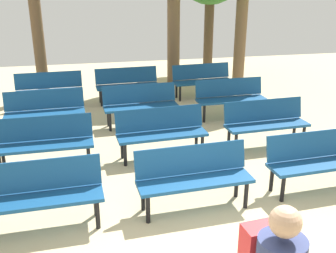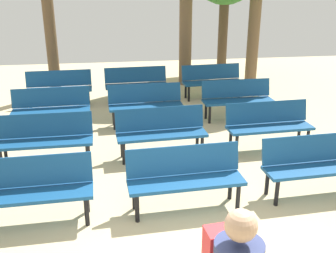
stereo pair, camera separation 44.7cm
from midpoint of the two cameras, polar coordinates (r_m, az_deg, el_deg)
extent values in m
cube|color=navy|center=(5.39, -20.34, -9.87)|extent=(1.61, 0.49, 0.05)
cube|color=navy|center=(5.45, -20.47, -6.59)|extent=(1.60, 0.17, 0.40)
cylinder|color=black|center=(5.31, -12.53, -12.28)|extent=(0.06, 0.06, 0.40)
cylinder|color=black|center=(5.59, -12.66, -10.53)|extent=(0.06, 0.06, 0.40)
cube|color=navy|center=(5.47, 1.57, -7.93)|extent=(1.62, 0.52, 0.05)
cube|color=navy|center=(5.53, 1.00, -4.74)|extent=(1.60, 0.20, 0.40)
cylinder|color=black|center=(5.32, -5.35, -11.78)|extent=(0.06, 0.06, 0.40)
cylinder|color=black|center=(5.68, 8.91, -9.72)|extent=(0.06, 0.06, 0.40)
cylinder|color=black|center=(5.59, -5.93, -10.07)|extent=(0.06, 0.06, 0.40)
cylinder|color=black|center=(5.93, 7.67, -8.24)|extent=(0.06, 0.06, 0.40)
cube|color=navy|center=(6.29, 19.18, -5.17)|extent=(1.62, 0.52, 0.05)
cube|color=navy|center=(6.35, 18.45, -2.43)|extent=(1.60, 0.20, 0.40)
cylinder|color=black|center=(5.93, 14.08, -8.72)|extent=(0.06, 0.06, 0.40)
cylinder|color=black|center=(6.17, 12.66, -7.35)|extent=(0.06, 0.06, 0.40)
cube|color=navy|center=(6.96, -19.07, -2.66)|extent=(1.60, 0.46, 0.05)
cube|color=navy|center=(7.06, -19.16, -0.20)|extent=(1.60, 0.14, 0.40)
cylinder|color=black|center=(7.02, -24.66, -5.28)|extent=(0.06, 0.06, 0.40)
cylinder|color=black|center=(6.85, -13.15, -4.48)|extent=(0.06, 0.06, 0.40)
cylinder|color=black|center=(7.31, -24.21, -4.21)|extent=(0.06, 0.06, 0.40)
cylinder|color=black|center=(7.14, -13.17, -3.42)|extent=(0.06, 0.06, 0.40)
cube|color=navy|center=(7.03, -2.65, -1.26)|extent=(1.62, 0.53, 0.05)
cube|color=navy|center=(7.12, -3.04, 1.14)|extent=(1.60, 0.21, 0.40)
cylinder|color=black|center=(6.86, -8.03, -4.08)|extent=(0.06, 0.06, 0.40)
cylinder|color=black|center=(7.15, 3.15, -2.86)|extent=(0.06, 0.06, 0.40)
cylinder|color=black|center=(7.15, -8.39, -3.04)|extent=(0.06, 0.06, 0.40)
cylinder|color=black|center=(7.43, 2.37, -1.91)|extent=(0.06, 0.06, 0.40)
cube|color=navy|center=(7.65, 12.46, 0.13)|extent=(1.62, 0.52, 0.05)
cube|color=navy|center=(7.74, 11.93, 2.33)|extent=(1.60, 0.20, 0.40)
cylinder|color=black|center=(7.32, 8.00, -2.47)|extent=(0.06, 0.06, 0.40)
cylinder|color=black|center=(7.94, 17.36, -1.34)|extent=(0.06, 0.06, 0.40)
cylinder|color=black|center=(7.59, 7.07, -1.55)|extent=(0.06, 0.06, 0.40)
cylinder|color=black|center=(8.19, 16.20, -0.54)|extent=(0.06, 0.06, 0.40)
cube|color=navy|center=(8.58, -18.67, 1.76)|extent=(1.61, 0.50, 0.05)
cube|color=navy|center=(8.70, -18.78, 3.70)|extent=(1.60, 0.18, 0.40)
cylinder|color=black|center=(8.60, -23.19, -0.43)|extent=(0.06, 0.06, 0.40)
cylinder|color=black|center=(8.47, -13.86, 0.39)|extent=(0.06, 0.06, 0.40)
cylinder|color=black|center=(8.89, -22.92, 0.29)|extent=(0.06, 0.06, 0.40)
cylinder|color=black|center=(8.77, -13.90, 1.08)|extent=(0.06, 0.06, 0.40)
cube|color=navy|center=(8.60, -5.37, 2.81)|extent=(1.62, 0.50, 0.05)
cube|color=navy|center=(8.72, -5.64, 4.73)|extent=(1.60, 0.19, 0.40)
cylinder|color=black|center=(8.44, -9.82, 0.63)|extent=(0.06, 0.06, 0.40)
cylinder|color=black|center=(8.65, -0.57, 1.43)|extent=(0.06, 0.06, 0.40)
cylinder|color=black|center=(8.74, -10.02, 1.32)|extent=(0.06, 0.06, 0.40)
cylinder|color=black|center=(8.95, -1.06, 2.09)|extent=(0.06, 0.06, 0.40)
cube|color=navy|center=(9.15, 7.73, 3.81)|extent=(1.61, 0.47, 0.05)
cube|color=navy|center=(9.26, 7.36, 5.62)|extent=(1.60, 0.16, 0.40)
cylinder|color=black|center=(8.85, 3.79, 1.83)|extent=(0.06, 0.06, 0.40)
cylinder|color=black|center=(9.35, 12.03, 2.44)|extent=(0.06, 0.06, 0.40)
cylinder|color=black|center=(9.14, 3.20, 2.46)|extent=(0.06, 0.06, 0.40)
cylinder|color=black|center=(9.62, 11.23, 3.03)|extent=(0.06, 0.06, 0.40)
cube|color=navy|center=(10.19, -17.89, 4.74)|extent=(1.61, 0.49, 0.05)
cube|color=navy|center=(10.32, -17.98, 6.34)|extent=(1.60, 0.17, 0.40)
cylinder|color=black|center=(10.17, -21.72, 2.90)|extent=(0.06, 0.06, 0.40)
cylinder|color=black|center=(10.07, -13.83, 3.61)|extent=(0.06, 0.06, 0.40)
cylinder|color=black|center=(10.48, -21.52, 3.41)|extent=(0.06, 0.06, 0.40)
cylinder|color=black|center=(10.38, -13.86, 4.11)|extent=(0.06, 0.06, 0.40)
cube|color=navy|center=(10.30, -7.04, 5.75)|extent=(1.62, 0.51, 0.05)
cube|color=navy|center=(10.43, -7.26, 7.32)|extent=(1.60, 0.19, 0.40)
cylinder|color=black|center=(10.14, -10.78, 3.96)|extent=(0.06, 0.06, 0.40)
cylinder|color=black|center=(10.32, -3.00, 4.60)|extent=(0.06, 0.06, 0.40)
cylinder|color=black|center=(10.45, -10.93, 4.45)|extent=(0.06, 0.06, 0.40)
cylinder|color=black|center=(10.62, -3.36, 5.06)|extent=(0.06, 0.06, 0.40)
cube|color=navy|center=(10.69, 3.89, 6.41)|extent=(1.63, 0.55, 0.05)
cube|color=navy|center=(10.82, 3.56, 7.92)|extent=(1.60, 0.23, 0.40)
cylinder|color=black|center=(10.39, 0.51, 4.74)|extent=(0.06, 0.06, 0.40)
cylinder|color=black|center=(10.86, 7.64, 5.26)|extent=(0.06, 0.06, 0.40)
cylinder|color=black|center=(10.69, 0.02, 5.19)|extent=(0.06, 0.06, 0.40)
cylinder|color=black|center=(11.14, 6.98, 5.68)|extent=(0.06, 0.06, 0.40)
cylinder|color=#4C3A28|center=(13.76, 4.91, 13.33)|extent=(0.32, 0.32, 2.63)
cylinder|color=brown|center=(11.91, -0.31, 13.33)|extent=(0.37, 0.37, 3.07)
cylinder|color=brown|center=(12.16, 9.34, 13.33)|extent=(0.34, 0.34, 3.11)
cylinder|color=brown|center=(11.22, -19.10, 10.59)|extent=(0.30, 0.30, 2.61)
sphere|color=tan|center=(2.73, 11.92, -13.32)|extent=(0.22, 0.22, 0.22)
cube|color=red|center=(3.14, 9.00, -16.75)|extent=(0.30, 0.21, 0.36)
camera|label=1|loc=(0.22, -91.81, -0.68)|focal=42.44mm
camera|label=2|loc=(0.22, 88.19, 0.68)|focal=42.44mm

